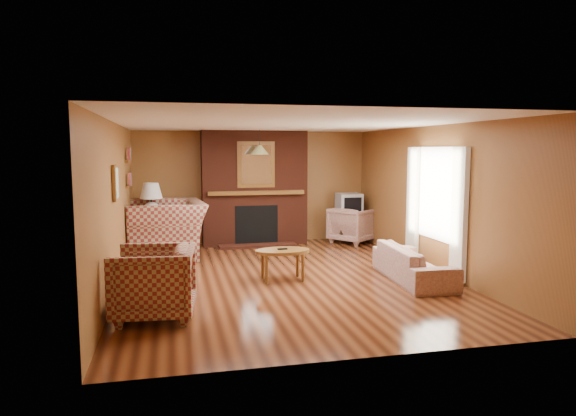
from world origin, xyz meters
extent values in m
plane|color=#3F1C0D|center=(0.00, 0.00, 0.00)|extent=(6.50, 6.50, 0.00)
plane|color=white|center=(0.00, 0.00, 2.40)|extent=(6.50, 6.50, 0.00)
plane|color=#945E2D|center=(0.00, 3.25, 1.20)|extent=(6.50, 0.00, 6.50)
plane|color=#945E2D|center=(0.00, -3.25, 1.20)|extent=(6.50, 0.00, 6.50)
plane|color=#945E2D|center=(-2.50, 0.00, 1.20)|extent=(0.00, 6.50, 6.50)
plane|color=#945E2D|center=(2.50, 0.00, 1.20)|extent=(0.00, 6.50, 6.50)
cube|color=#491B10|center=(0.00, 3.00, 1.20)|extent=(2.20, 0.50, 2.40)
cube|color=black|center=(0.00, 2.77, 0.45)|extent=(0.90, 0.06, 0.80)
cube|color=#491B10|center=(0.00, 2.60, 0.03)|extent=(1.60, 0.35, 0.06)
cube|color=brown|center=(0.00, 2.73, 1.12)|extent=(2.00, 0.18, 0.08)
cube|color=brown|center=(0.00, 2.76, 1.70)|extent=(0.78, 0.05, 0.95)
cube|color=white|center=(0.00, 2.73, 1.70)|extent=(0.62, 0.02, 0.80)
cube|color=beige|center=(2.44, -0.95, 1.05)|extent=(0.08, 0.35, 2.00)
cube|color=beige|center=(2.44, 0.55, 1.05)|extent=(0.08, 0.35, 2.00)
cube|color=white|center=(2.48, -0.20, 1.30)|extent=(0.03, 1.10, 1.50)
cube|color=brown|center=(-2.47, 1.90, 1.35)|extent=(0.06, 0.55, 0.04)
cube|color=brown|center=(-2.47, 1.90, 1.80)|extent=(0.06, 0.55, 0.04)
cube|color=brown|center=(-2.47, -0.30, 1.55)|extent=(0.04, 0.40, 0.50)
cube|color=white|center=(-2.44, -0.30, 1.55)|extent=(0.01, 0.32, 0.42)
cylinder|color=black|center=(0.00, 2.30, 2.22)|extent=(0.01, 0.01, 0.35)
cone|color=tan|center=(0.00, 2.30, 2.00)|extent=(0.36, 0.36, 0.18)
imported|color=maroon|center=(-1.85, 2.10, 0.53)|extent=(1.56, 1.74, 1.05)
imported|color=maroon|center=(-1.95, -1.56, 0.43)|extent=(1.04, 1.02, 0.86)
imported|color=#C2B896|center=(1.90, -0.60, 0.27)|extent=(0.83, 1.86, 0.53)
imported|color=#C2B896|center=(2.10, 2.67, 0.38)|extent=(1.16, 1.16, 0.77)
ellipsoid|color=brown|center=(-0.07, -0.17, 0.46)|extent=(0.84, 0.52, 0.05)
cube|color=black|center=(-0.07, -0.17, 0.49)|extent=(0.15, 0.05, 0.02)
cylinder|color=brown|center=(0.21, 0.00, 0.22)|extent=(0.05, 0.05, 0.43)
cylinder|color=brown|center=(-0.36, 0.00, 0.22)|extent=(0.05, 0.05, 0.43)
cylinder|color=brown|center=(0.21, -0.34, 0.22)|extent=(0.05, 0.05, 0.43)
cylinder|color=brown|center=(-0.36, -0.34, 0.22)|extent=(0.05, 0.05, 0.43)
cube|color=brown|center=(-2.10, 2.45, 0.33)|extent=(0.50, 0.50, 0.66)
sphere|color=silver|center=(-2.10, 2.45, 0.83)|extent=(0.34, 0.34, 0.34)
cylinder|color=black|center=(-2.10, 2.45, 1.03)|extent=(0.03, 0.03, 0.11)
cone|color=silver|center=(-2.10, 2.45, 1.22)|extent=(0.43, 0.43, 0.30)
cube|color=black|center=(2.05, 2.80, 0.30)|extent=(0.56, 0.51, 0.60)
cube|color=#A7AAAF|center=(2.05, 2.80, 0.83)|extent=(0.50, 0.49, 0.46)
cube|color=black|center=(2.05, 2.55, 0.83)|extent=(0.39, 0.02, 0.33)
camera|label=1|loc=(-1.70, -7.74, 2.01)|focal=32.00mm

